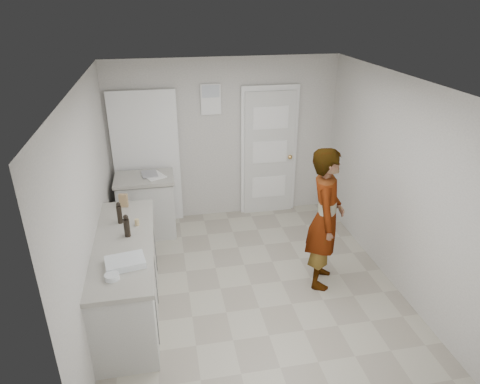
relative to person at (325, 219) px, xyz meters
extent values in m
plane|color=gray|center=(-0.87, 0.06, -0.88)|extent=(4.00, 4.00, 0.00)
plane|color=#AFABA5|center=(-0.87, 2.06, 0.37)|extent=(3.50, 0.00, 3.50)
plane|color=#AFABA5|center=(-0.87, -1.94, 0.37)|extent=(3.50, 0.00, 3.50)
plane|color=#AFABA5|center=(-2.62, 0.06, 0.37)|extent=(0.00, 4.00, 4.00)
plane|color=#AFABA5|center=(0.88, 0.06, 0.37)|extent=(0.00, 4.00, 4.00)
plane|color=silver|center=(-0.87, 0.06, 1.62)|extent=(4.00, 4.00, 0.00)
cube|color=silver|center=(-0.17, 1.99, 0.12)|extent=(0.80, 0.05, 2.00)
cube|color=white|center=(-0.17, 2.02, 0.15)|extent=(0.90, 0.04, 2.10)
sphere|color=tan|center=(0.16, 1.94, 0.07)|extent=(0.07, 0.07, 0.07)
cube|color=white|center=(-1.07, 2.03, 1.02)|extent=(0.30, 0.02, 0.45)
cube|color=black|center=(-2.07, 2.03, 0.14)|extent=(0.90, 0.05, 2.04)
cube|color=white|center=(-2.07, 2.00, 0.15)|extent=(0.98, 0.02, 2.10)
cube|color=silver|center=(-2.32, -0.14, -0.45)|extent=(0.60, 1.90, 0.86)
cube|color=black|center=(-2.32, -0.14, -0.84)|extent=(0.56, 1.86, 0.08)
cube|color=#AEAB9F|center=(-2.32, -0.14, 0.02)|extent=(0.64, 1.96, 0.05)
cube|color=silver|center=(-2.12, 1.61, -0.45)|extent=(0.80, 0.55, 0.86)
cube|color=black|center=(-2.12, 1.61, -0.84)|extent=(0.75, 0.54, 0.08)
cube|color=#AEAB9F|center=(-2.12, 1.61, 0.02)|extent=(0.84, 0.61, 0.05)
imported|color=silver|center=(0.00, 0.00, 0.00)|extent=(0.64, 0.76, 1.77)
cube|color=#95744A|center=(-2.35, 0.70, 0.12)|extent=(0.11, 0.07, 0.17)
cylinder|color=tan|center=(-2.18, 0.19, 0.08)|extent=(0.05, 0.05, 0.08)
cylinder|color=black|center=(-2.27, -0.04, 0.14)|extent=(0.07, 0.07, 0.20)
sphere|color=black|center=(-2.27, -0.04, 0.27)|extent=(0.06, 0.06, 0.06)
cylinder|color=black|center=(-2.37, 0.28, 0.15)|extent=(0.06, 0.06, 0.21)
sphere|color=black|center=(-2.37, 0.28, 0.28)|extent=(0.05, 0.05, 0.05)
cube|color=silver|center=(-2.27, -0.59, 0.07)|extent=(0.41, 0.32, 0.07)
cube|color=white|center=(-2.27, -0.59, 0.07)|extent=(0.36, 0.27, 0.05)
cylinder|color=silver|center=(-2.38, -0.80, 0.07)|extent=(0.13, 0.13, 0.05)
sphere|color=white|center=(-2.40, -0.81, 0.07)|extent=(0.05, 0.05, 0.05)
sphere|color=white|center=(-2.36, -0.79, 0.07)|extent=(0.05, 0.05, 0.05)
cube|color=white|center=(-1.98, 1.62, 0.05)|extent=(0.38, 0.41, 0.01)
camera|label=1|loc=(-1.84, -4.19, 2.42)|focal=32.00mm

